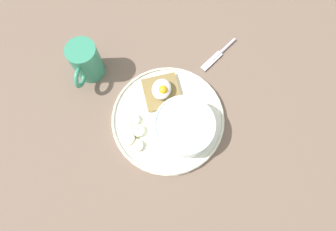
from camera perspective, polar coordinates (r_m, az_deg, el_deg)
ground_plane at (r=64.66cm, az=0.00°, el=-1.11°), size 120.00×120.00×2.00cm
plate at (r=62.94cm, az=0.00°, el=-0.63°), size 27.13×27.13×1.60cm
oatmeal_bowl at (r=59.45cm, az=3.56°, el=-2.51°), size 13.79×13.79×5.33cm
toast_slice at (r=64.47cm, az=-1.37°, el=5.13°), size 11.71×11.71×1.09cm
poached_egg at (r=62.67cm, az=-1.34°, el=5.71°), size 6.62×6.37×3.29cm
banana_slice_front at (r=62.55cm, az=-7.55°, el=-1.00°), size 3.86×3.82×1.23cm
banana_slice_left at (r=61.67cm, az=-6.53°, el=-3.36°), size 3.24×3.25×1.20cm
banana_slice_back at (r=60.92cm, az=-6.65°, el=-6.51°), size 3.92×3.92×1.22cm
banana_slice_right at (r=61.31cm, az=-8.64°, el=-5.00°), size 4.47×4.43×1.78cm
coffee_mug at (r=67.18cm, az=-17.44°, el=11.14°), size 10.82×7.11×9.98cm
knife at (r=72.10cm, az=11.08°, el=13.05°), size 11.61×7.62×0.80cm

